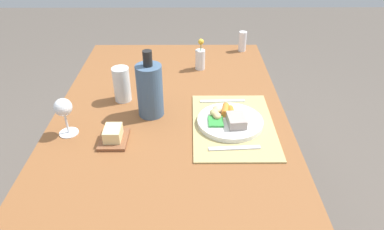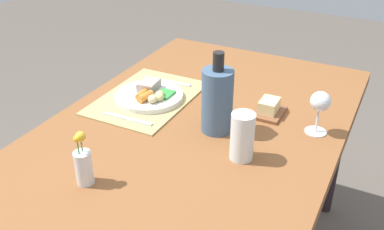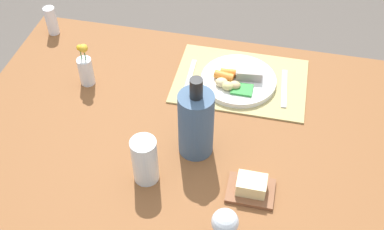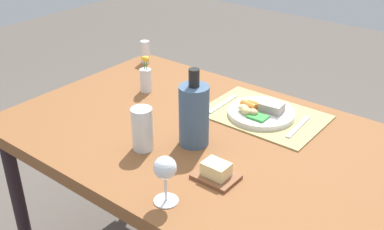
% 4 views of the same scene
% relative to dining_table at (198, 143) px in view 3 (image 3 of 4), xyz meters
% --- Properties ---
extents(dining_table, '(1.46, 0.94, 0.73)m').
position_rel_dining_table_xyz_m(dining_table, '(0.00, 0.00, 0.00)').
color(dining_table, brown).
rests_on(dining_table, ground_plane).
extents(placemat, '(0.44, 0.31, 0.01)m').
position_rel_dining_table_xyz_m(placemat, '(-0.09, -0.25, 0.07)').
color(placemat, tan).
rests_on(placemat, dining_table).
extents(dinner_plate, '(0.25, 0.25, 0.05)m').
position_rel_dining_table_xyz_m(dinner_plate, '(-0.09, -0.23, 0.08)').
color(dinner_plate, white).
rests_on(dinner_plate, placemat).
extents(fork, '(0.03, 0.18, 0.00)m').
position_rel_dining_table_xyz_m(fork, '(-0.24, -0.24, 0.07)').
color(fork, silver).
rests_on(fork, placemat).
extents(knife, '(0.02, 0.19, 0.00)m').
position_rel_dining_table_xyz_m(knife, '(0.08, -0.22, 0.07)').
color(knife, silver).
rests_on(knife, placemat).
extents(butter_dish, '(0.13, 0.10, 0.06)m').
position_rel_dining_table_xyz_m(butter_dish, '(-0.19, 0.20, 0.09)').
color(butter_dish, brown).
rests_on(butter_dish, dining_table).
extents(water_tumbler, '(0.07, 0.07, 0.15)m').
position_rel_dining_table_xyz_m(water_tumbler, '(0.11, 0.21, 0.13)').
color(water_tumbler, silver).
rests_on(water_tumbler, dining_table).
extents(wine_glass, '(0.07, 0.07, 0.15)m').
position_rel_dining_table_xyz_m(wine_glass, '(-0.14, 0.37, 0.17)').
color(wine_glass, white).
rests_on(wine_glass, dining_table).
extents(salt_shaker, '(0.04, 0.04, 0.11)m').
position_rel_dining_table_xyz_m(salt_shaker, '(0.64, -0.37, 0.12)').
color(salt_shaker, white).
rests_on(salt_shaker, dining_table).
extents(cooler_bottle, '(0.10, 0.10, 0.27)m').
position_rel_dining_table_xyz_m(cooler_bottle, '(-0.01, 0.08, 0.17)').
color(cooler_bottle, '#415A78').
rests_on(cooler_bottle, dining_table).
extents(flower_vase, '(0.05, 0.05, 0.16)m').
position_rel_dining_table_xyz_m(flower_vase, '(0.41, -0.13, 0.12)').
color(flower_vase, silver).
rests_on(flower_vase, dining_table).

